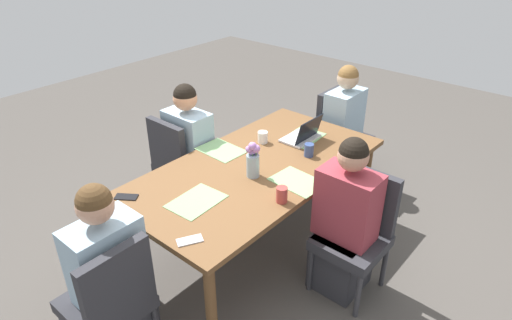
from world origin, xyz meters
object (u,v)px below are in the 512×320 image
(dining_table, at_px, (256,174))
(chair_head_left_left_near, at_px, (111,299))
(coffee_mug_near_left, at_px, (309,150))
(chair_near_left_mid, at_px, (358,227))
(phone_silver, at_px, (190,240))
(flower_vase, at_px, (253,159))
(coffee_mug_centre_left, at_px, (282,195))
(chair_far_left_far, at_px, (179,161))
(chair_head_right_right_near, at_px, (339,130))
(person_far_left_far, at_px, (190,157))
(person_near_left_mid, at_px, (345,226))
(person_head_right_right_near, at_px, (342,132))
(person_head_left_left_near, at_px, (112,283))
(laptop_head_right_right_near, at_px, (303,135))
(phone_black, at_px, (126,197))
(coffee_mug_near_right, at_px, (263,137))

(dining_table, relative_size, chair_head_left_left_near, 2.28)
(coffee_mug_near_left, bearing_deg, dining_table, 151.12)
(chair_near_left_mid, xyz_separation_m, phone_silver, (-1.03, 0.55, 0.24))
(flower_vase, relative_size, coffee_mug_centre_left, 2.56)
(phone_silver, bearing_deg, dining_table, -134.59)
(chair_far_left_far, xyz_separation_m, chair_head_right_right_near, (1.44, -0.74, 0.00))
(chair_near_left_mid, bearing_deg, dining_table, 98.08)
(chair_head_left_left_near, distance_m, person_far_left_far, 1.63)
(coffee_mug_near_left, relative_size, coffee_mug_centre_left, 0.95)
(person_near_left_mid, height_order, person_head_right_right_near, same)
(person_head_left_left_near, relative_size, person_near_left_mid, 1.00)
(flower_vase, bearing_deg, chair_far_left_far, 85.80)
(chair_head_right_right_near, bearing_deg, coffee_mug_centre_left, -162.00)
(laptop_head_right_right_near, distance_m, phone_silver, 1.52)
(person_head_left_left_near, bearing_deg, coffee_mug_near_left, -6.70)
(chair_head_left_left_near, height_order, coffee_mug_centre_left, chair_head_left_left_near)
(chair_far_left_far, relative_size, person_far_left_far, 0.75)
(person_head_left_left_near, distance_m, person_near_left_mid, 1.54)
(chair_far_left_far, distance_m, person_far_left_far, 0.10)
(person_far_left_far, distance_m, coffee_mug_centre_left, 1.27)
(person_head_right_right_near, distance_m, phone_black, 2.25)
(chair_head_left_left_near, height_order, person_far_left_far, person_far_left_far)
(flower_vase, bearing_deg, person_head_left_left_near, 176.90)
(laptop_head_right_right_near, bearing_deg, coffee_mug_near_left, -135.09)
(chair_far_left_far, relative_size, coffee_mug_near_left, 8.70)
(flower_vase, bearing_deg, laptop_head_right_right_near, 4.90)
(person_far_left_far, xyz_separation_m, person_head_right_right_near, (1.31, -0.76, 0.00))
(chair_far_left_far, xyz_separation_m, coffee_mug_near_left, (0.44, -1.05, 0.29))
(chair_head_left_left_near, distance_m, flower_vase, 1.30)
(phone_silver, bearing_deg, person_head_right_right_near, -143.79)
(coffee_mug_centre_left, bearing_deg, person_head_left_left_near, 158.23)
(coffee_mug_near_right, distance_m, coffee_mug_centre_left, 0.87)
(coffee_mug_near_right, bearing_deg, flower_vase, -147.66)
(chair_head_right_right_near, height_order, phone_silver, chair_head_right_right_near)
(person_near_left_mid, height_order, coffee_mug_near_left, person_near_left_mid)
(chair_near_left_mid, xyz_separation_m, chair_head_right_right_near, (1.27, 0.92, 0.00))
(chair_head_left_left_near, distance_m, laptop_head_right_right_near, 1.97)
(chair_near_left_mid, bearing_deg, phone_silver, 152.04)
(chair_near_left_mid, height_order, person_far_left_far, person_far_left_far)
(person_far_left_far, relative_size, phone_silver, 7.97)
(dining_table, height_order, person_head_right_right_near, person_head_right_right_near)
(chair_head_left_left_near, distance_m, person_head_left_left_near, 0.10)
(flower_vase, distance_m, coffee_mug_centre_left, 0.39)
(chair_near_left_mid, bearing_deg, person_head_right_right_near, 34.96)
(chair_far_left_far, bearing_deg, person_near_left_mid, -86.48)
(chair_head_left_left_near, bearing_deg, laptop_head_right_right_near, 2.10)
(person_head_left_left_near, distance_m, coffee_mug_near_left, 1.72)
(coffee_mug_centre_left, distance_m, phone_silver, 0.69)
(chair_head_right_right_near, distance_m, coffee_mug_centre_left, 1.74)
(coffee_mug_near_right, bearing_deg, dining_table, -147.60)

